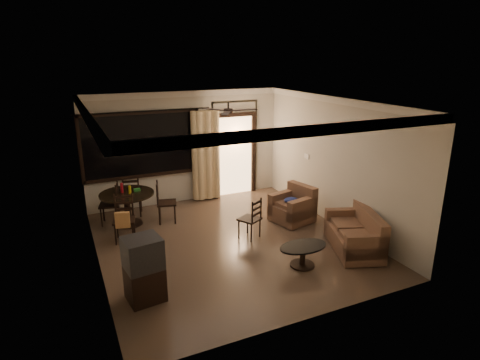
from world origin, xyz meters
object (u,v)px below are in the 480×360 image
sofa (356,235)px  dining_chair_east (166,210)px  dining_chair_west (111,212)px  side_chair (250,226)px  dining_chair_south (125,227)px  tv_cabinet (144,269)px  armchair (294,207)px  coffee_table (303,252)px  dining_table (127,200)px  dining_chair_north (133,204)px

sofa → dining_chair_east: bearing=156.7°
dining_chair_west → dining_chair_east: (1.16, -0.42, 0.00)m
side_chair → dining_chair_south: bearing=-50.7°
tv_cabinet → armchair: tv_cabinet is taller
coffee_table → dining_table: bearing=128.1°
dining_chair_west → tv_cabinet: bearing=15.8°
dining_chair_north → side_chair: dining_chair_north is taller
dining_chair_south → tv_cabinet: size_ratio=0.92×
dining_chair_east → side_chair: dining_chair_east is taller
tv_cabinet → side_chair: (2.42, 1.29, -0.26)m
dining_chair_east → dining_chair_south: same height
dining_chair_north → tv_cabinet: bearing=97.0°
dining_table → side_chair: bearing=-39.3°
dining_table → dining_chair_west: size_ratio=1.24×
dining_chair_east → dining_chair_south: 1.20m
tv_cabinet → side_chair: size_ratio=1.18×
dining_chair_south → side_chair: 2.54m
dining_chair_west → armchair: bearing=81.8°
dining_chair_west → side_chair: (2.50, -1.97, -0.02)m
dining_chair_west → sofa: 5.30m
coffee_table → side_chair: size_ratio=1.03×
sofa → armchair: armchair is taller
dining_chair_north → side_chair: (1.96, -2.27, -0.02)m
side_chair → dining_chair_east: bearing=-78.4°
dining_chair_north → dining_table: bearing=83.7°
dining_chair_west → coffee_table: bearing=54.4°
dining_table → dining_chair_west: 0.51m
dining_table → tv_cabinet: bearing=-95.1°
dining_chair_south → armchair: (3.66, -0.54, 0.03)m
dining_chair_north → armchair: size_ratio=1.00×
dining_chair_south → coffee_table: dining_chair_south is taller
dining_chair_west → armchair: size_ratio=1.00×
dining_chair_west → dining_chair_south: 1.05m
dining_table → dining_chair_east: 0.89m
dining_chair_north → sofa: size_ratio=0.59×
sofa → dining_chair_south: bearing=171.3°
armchair → sofa: bearing=-91.7°
side_chair → dining_chair_north: bearing=-78.6°
dining_table → tv_cabinet: tv_cabinet is taller
sofa → tv_cabinet: bearing=-159.7°
dining_chair_west → armchair: 4.11m
dining_table → dining_chair_west: (-0.35, 0.21, -0.30)m
dining_chair_south → coffee_table: 3.60m
tv_cabinet → side_chair: bearing=20.9°
sofa → armchair: size_ratio=1.69×
dining_table → dining_chair_south: dining_table is taller
sofa → armchair: bearing=122.0°
dining_chair_east → armchair: size_ratio=1.00×
dining_chair_north → armchair: (3.25, -1.89, 0.05)m
armchair → dining_chair_east: bearing=143.3°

